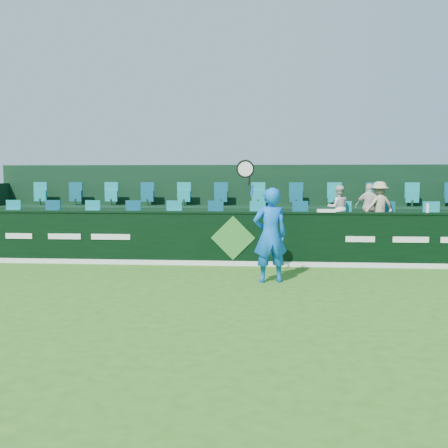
# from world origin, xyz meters

# --- Properties ---
(ground) EXTENTS (60.00, 60.00, 0.00)m
(ground) POSITION_xyz_m (0.00, 0.00, 0.00)
(ground) COLOR #2B6B19
(ground) RESTS_ON ground
(sponsor_hoarding) EXTENTS (16.00, 0.25, 1.35)m
(sponsor_hoarding) POSITION_xyz_m (0.00, 4.00, 0.67)
(sponsor_hoarding) COLOR black
(sponsor_hoarding) RESTS_ON ground
(stand_tier_front) EXTENTS (16.00, 2.00, 0.80)m
(stand_tier_front) POSITION_xyz_m (0.00, 5.10, 0.40)
(stand_tier_front) COLOR black
(stand_tier_front) RESTS_ON ground
(stand_tier_back) EXTENTS (16.00, 1.80, 1.30)m
(stand_tier_back) POSITION_xyz_m (0.00, 7.00, 0.65)
(stand_tier_back) COLOR black
(stand_tier_back) RESTS_ON ground
(stand_rear) EXTENTS (16.00, 4.10, 2.60)m
(stand_rear) POSITION_xyz_m (0.00, 7.44, 1.22)
(stand_rear) COLOR black
(stand_rear) RESTS_ON ground
(seat_row_front) EXTENTS (13.50, 0.50, 0.60)m
(seat_row_front) POSITION_xyz_m (0.00, 5.50, 1.10)
(seat_row_front) COLOR teal
(seat_row_front) RESTS_ON stand_tier_front
(seat_row_back) EXTENTS (13.50, 0.50, 0.60)m
(seat_row_back) POSITION_xyz_m (0.00, 7.30, 1.60)
(seat_row_back) COLOR teal
(seat_row_back) RESTS_ON stand_tier_back
(tennis_player) EXTENTS (1.14, 0.63, 2.58)m
(tennis_player) POSITION_xyz_m (0.88, 2.04, 1.01)
(tennis_player) COLOR blue
(tennis_player) RESTS_ON ground
(spectator_left) EXTENTS (0.62, 0.50, 1.18)m
(spectator_left) POSITION_xyz_m (2.74, 5.12, 1.39)
(spectator_left) COLOR white
(spectator_left) RESTS_ON stand_tier_front
(spectator_middle) EXTENTS (0.79, 0.54, 1.24)m
(spectator_middle) POSITION_xyz_m (3.55, 5.12, 1.42)
(spectator_middle) COLOR silver
(spectator_middle) RESTS_ON stand_tier_front
(spectator_right) EXTENTS (0.94, 0.73, 1.29)m
(spectator_right) POSITION_xyz_m (3.81, 5.12, 1.44)
(spectator_right) COLOR #C1B088
(spectator_right) RESTS_ON stand_tier_front
(towel) EXTENTS (0.43, 0.28, 0.07)m
(towel) POSITION_xyz_m (2.28, 4.00, 1.38)
(towel) COLOR white
(towel) RESTS_ON sponsor_hoarding
(drinks_bottle) EXTENTS (0.07, 0.07, 0.22)m
(drinks_bottle) POSITION_xyz_m (4.70, 4.00, 1.46)
(drinks_bottle) COLOR white
(drinks_bottle) RESTS_ON sponsor_hoarding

